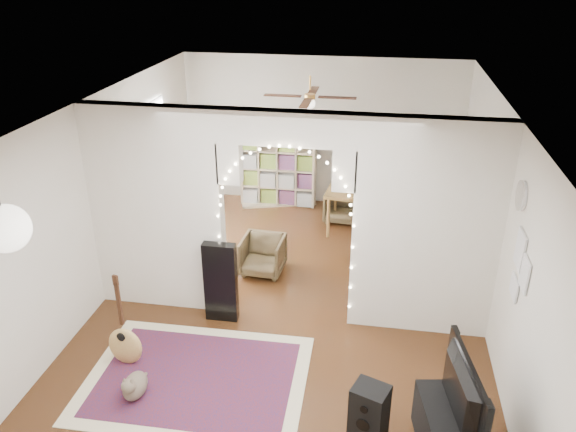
% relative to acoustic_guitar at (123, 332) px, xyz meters
% --- Properties ---
extents(floor, '(7.50, 7.50, 0.00)m').
position_rel_acoustic_guitar_xyz_m(floor, '(1.63, 1.29, -0.43)').
color(floor, black).
rests_on(floor, ground).
extents(ceiling, '(5.00, 7.50, 0.02)m').
position_rel_acoustic_guitar_xyz_m(ceiling, '(1.63, 1.29, 2.27)').
color(ceiling, white).
rests_on(ceiling, wall_back).
extents(wall_back, '(5.00, 0.02, 2.70)m').
position_rel_acoustic_guitar_xyz_m(wall_back, '(1.63, 5.04, 0.92)').
color(wall_back, silver).
rests_on(wall_back, floor).
extents(wall_left, '(0.02, 7.50, 2.70)m').
position_rel_acoustic_guitar_xyz_m(wall_left, '(-0.87, 1.29, 0.92)').
color(wall_left, silver).
rests_on(wall_left, floor).
extents(wall_right, '(0.02, 7.50, 2.70)m').
position_rel_acoustic_guitar_xyz_m(wall_right, '(4.13, 1.29, 0.92)').
color(wall_right, silver).
rests_on(wall_right, floor).
extents(divider_wall, '(5.00, 0.20, 2.70)m').
position_rel_acoustic_guitar_xyz_m(divider_wall, '(1.63, 1.29, 0.99)').
color(divider_wall, silver).
rests_on(divider_wall, floor).
extents(fairy_lights, '(1.64, 0.04, 1.60)m').
position_rel_acoustic_guitar_xyz_m(fairy_lights, '(1.63, 1.16, 1.12)').
color(fairy_lights, '#FFEABF').
rests_on(fairy_lights, divider_wall).
extents(window, '(0.04, 1.20, 1.40)m').
position_rel_acoustic_guitar_xyz_m(window, '(-0.84, 3.09, 1.07)').
color(window, white).
rests_on(window, wall_left).
extents(wall_clock, '(0.03, 0.31, 0.31)m').
position_rel_acoustic_guitar_xyz_m(wall_clock, '(4.11, 0.69, 1.67)').
color(wall_clock, white).
rests_on(wall_clock, wall_right).
extents(picture_frames, '(0.02, 0.50, 0.70)m').
position_rel_acoustic_guitar_xyz_m(picture_frames, '(4.11, 0.29, 1.07)').
color(picture_frames, white).
rests_on(picture_frames, wall_right).
extents(paper_lantern, '(0.40, 0.40, 0.40)m').
position_rel_acoustic_guitar_xyz_m(paper_lantern, '(-0.27, -1.11, 1.82)').
color(paper_lantern, white).
rests_on(paper_lantern, ceiling).
extents(ceiling_fan, '(1.10, 1.10, 0.30)m').
position_rel_acoustic_guitar_xyz_m(ceiling_fan, '(1.63, 3.29, 1.97)').
color(ceiling_fan, gold).
rests_on(ceiling_fan, ceiling).
extents(area_rug, '(2.45, 1.85, 0.02)m').
position_rel_acoustic_guitar_xyz_m(area_rug, '(0.86, -0.12, -0.42)').
color(area_rug, maroon).
rests_on(area_rug, floor).
extents(guitar_case, '(0.41, 0.14, 1.08)m').
position_rel_acoustic_guitar_xyz_m(guitar_case, '(0.84, 1.04, 0.11)').
color(guitar_case, black).
rests_on(guitar_case, floor).
extents(acoustic_guitar, '(0.42, 0.22, 0.99)m').
position_rel_acoustic_guitar_xyz_m(acoustic_guitar, '(0.00, 0.00, 0.00)').
color(acoustic_guitar, tan).
rests_on(acoustic_guitar, floor).
extents(tabby_cat, '(0.26, 0.56, 0.37)m').
position_rel_acoustic_guitar_xyz_m(tabby_cat, '(0.32, -0.50, -0.28)').
color(tabby_cat, brown).
rests_on(tabby_cat, floor).
extents(floor_speaker, '(0.38, 0.36, 0.80)m').
position_rel_acoustic_guitar_xyz_m(floor_speaker, '(2.76, -0.85, -0.03)').
color(floor_speaker, black).
rests_on(floor_speaker, floor).
extents(tv, '(0.32, 1.08, 0.62)m').
position_rel_acoustic_guitar_xyz_m(tv, '(3.48, -0.77, 0.38)').
color(tv, black).
rests_on(tv, media_console).
extents(bookcase, '(1.42, 0.74, 1.41)m').
position_rel_acoustic_guitar_xyz_m(bookcase, '(0.88, 4.79, 0.27)').
color(bookcase, beige).
rests_on(bookcase, floor).
extents(dining_table, '(1.27, 0.90, 0.76)m').
position_rel_acoustic_guitar_xyz_m(dining_table, '(2.48, 3.83, 0.25)').
color(dining_table, brown).
rests_on(dining_table, floor).
extents(flower_vase, '(0.20, 0.20, 0.19)m').
position_rel_acoustic_guitar_xyz_m(flower_vase, '(2.48, 3.83, 0.42)').
color(flower_vase, silver).
rests_on(flower_vase, dining_table).
extents(dining_chair_left, '(0.62, 0.63, 0.54)m').
position_rel_acoustic_guitar_xyz_m(dining_chair_left, '(2.11, 4.23, -0.16)').
color(dining_chair_left, '#483B24').
rests_on(dining_chair_left, floor).
extents(dining_chair_right, '(0.63, 0.65, 0.56)m').
position_rel_acoustic_guitar_xyz_m(dining_chair_right, '(1.11, 2.27, -0.15)').
color(dining_chair_right, '#483B24').
rests_on(dining_chair_right, floor).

